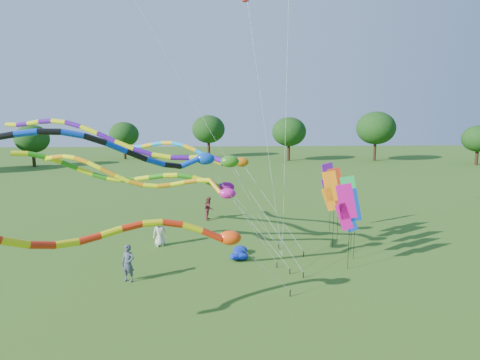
{
  "coord_description": "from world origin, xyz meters",
  "views": [
    {
      "loc": [
        -0.9,
        -16.8,
        8.07
      ],
      "look_at": [
        0.1,
        2.52,
        4.8
      ],
      "focal_mm": 30.0,
      "sensor_mm": 36.0,
      "label": 1
    }
  ],
  "objects_px": {
    "tube_kite_red": "(128,234)",
    "blue_nylon_heap": "(244,253)",
    "tube_kite_orange": "(158,180)",
    "person_c": "(209,208)",
    "person_b": "(128,263)",
    "person_a": "(160,232)"
  },
  "relations": [
    {
      "from": "tube_kite_red",
      "to": "blue_nylon_heap",
      "type": "xyz_separation_m",
      "value": [
        4.65,
        7.36,
        -3.47
      ]
    },
    {
      "from": "tube_kite_orange",
      "to": "person_c",
      "type": "distance_m",
      "value": 10.07
    },
    {
      "from": "tube_kite_orange",
      "to": "person_b",
      "type": "height_order",
      "value": "tube_kite_orange"
    },
    {
      "from": "blue_nylon_heap",
      "to": "person_a",
      "type": "xyz_separation_m",
      "value": [
        -4.99,
        2.3,
        0.58
      ]
    },
    {
      "from": "person_a",
      "to": "person_b",
      "type": "height_order",
      "value": "person_b"
    },
    {
      "from": "person_b",
      "to": "tube_kite_orange",
      "type": "bearing_deg",
      "value": 81.33
    },
    {
      "from": "tube_kite_red",
      "to": "person_a",
      "type": "height_order",
      "value": "tube_kite_red"
    },
    {
      "from": "blue_nylon_heap",
      "to": "person_a",
      "type": "height_order",
      "value": "person_a"
    },
    {
      "from": "tube_kite_orange",
      "to": "person_a",
      "type": "distance_m",
      "value": 4.87
    },
    {
      "from": "person_c",
      "to": "person_a",
      "type": "bearing_deg",
      "value": 156.39
    },
    {
      "from": "tube_kite_red",
      "to": "person_c",
      "type": "relative_size",
      "value": 7.14
    },
    {
      "from": "person_c",
      "to": "tube_kite_orange",
      "type": "bearing_deg",
      "value": 166.99
    },
    {
      "from": "person_a",
      "to": "person_c",
      "type": "distance_m",
      "value": 6.64
    },
    {
      "from": "tube_kite_orange",
      "to": "person_b",
      "type": "relative_size",
      "value": 7.04
    },
    {
      "from": "person_a",
      "to": "person_c",
      "type": "height_order",
      "value": "person_c"
    },
    {
      "from": "person_a",
      "to": "person_b",
      "type": "bearing_deg",
      "value": -111.81
    },
    {
      "from": "person_a",
      "to": "person_b",
      "type": "relative_size",
      "value": 0.92
    },
    {
      "from": "tube_kite_red",
      "to": "tube_kite_orange",
      "type": "bearing_deg",
      "value": 67.72
    },
    {
      "from": "tube_kite_red",
      "to": "blue_nylon_heap",
      "type": "relative_size",
      "value": 9.31
    },
    {
      "from": "tube_kite_red",
      "to": "person_a",
      "type": "xyz_separation_m",
      "value": [
        -0.34,
        9.66,
        -2.89
      ]
    },
    {
      "from": "tube_kite_red",
      "to": "tube_kite_orange",
      "type": "relative_size",
      "value": 0.97
    },
    {
      "from": "person_a",
      "to": "person_c",
      "type": "relative_size",
      "value": 0.97
    }
  ]
}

